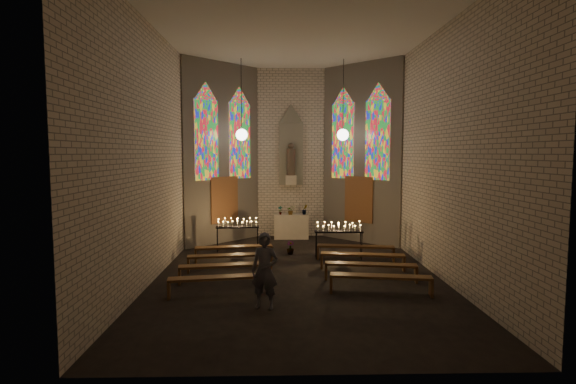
% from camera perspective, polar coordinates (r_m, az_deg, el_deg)
% --- Properties ---
extents(floor, '(12.00, 12.00, 0.00)m').
position_cam_1_polar(floor, '(13.32, 1.16, -10.34)').
color(floor, black).
rests_on(floor, ground).
extents(room, '(8.22, 12.43, 7.00)m').
position_cam_1_polar(room, '(16.22, 0.65, 5.67)').
color(room, beige).
rests_on(room, ground).
extents(altar, '(1.40, 0.60, 1.00)m').
position_cam_1_polar(altar, '(18.54, 0.41, -4.39)').
color(altar, beige).
rests_on(altar, ground).
extents(flower_vase_left, '(0.22, 0.18, 0.35)m').
position_cam_1_polar(flower_vase_left, '(18.39, -1.00, -2.34)').
color(flower_vase_left, '#4C723F').
rests_on(flower_vase_left, altar).
extents(flower_vase_center, '(0.41, 0.39, 0.36)m').
position_cam_1_polar(flower_vase_center, '(18.37, 0.34, -2.33)').
color(flower_vase_center, '#4C723F').
rests_on(flower_vase_center, altar).
extents(flower_vase_right, '(0.28, 0.25, 0.41)m').
position_cam_1_polar(flower_vase_right, '(18.41, 2.13, -2.24)').
color(flower_vase_right, '#4C723F').
rests_on(flower_vase_right, altar).
extents(aisle_flower_pot, '(0.29, 0.29, 0.45)m').
position_cam_1_polar(aisle_flower_pot, '(15.74, 0.29, -7.09)').
color(aisle_flower_pot, '#4C723F').
rests_on(aisle_flower_pot, ground).
extents(votive_stand_left, '(1.55, 0.47, 1.12)m').
position_cam_1_polar(votive_stand_left, '(16.18, -6.44, -4.13)').
color(votive_stand_left, black).
rests_on(votive_stand_left, ground).
extents(votive_stand_right, '(1.61, 0.43, 1.18)m').
position_cam_1_polar(votive_stand_right, '(15.05, 6.47, -4.66)').
color(votive_stand_right, black).
rests_on(votive_stand_right, ground).
extents(pew_left_0, '(2.54, 0.73, 0.48)m').
position_cam_1_polar(pew_left_0, '(14.90, -6.90, -7.17)').
color(pew_left_0, brown).
rests_on(pew_left_0, ground).
extents(pew_right_0, '(2.54, 0.73, 0.48)m').
position_cam_1_polar(pew_right_0, '(15.05, 8.56, -7.07)').
color(pew_right_0, brown).
rests_on(pew_right_0, ground).
extents(pew_left_1, '(2.54, 0.73, 0.48)m').
position_cam_1_polar(pew_left_1, '(13.73, -7.38, -8.23)').
color(pew_left_1, brown).
rests_on(pew_left_1, ground).
extents(pew_right_1, '(2.54, 0.73, 0.48)m').
position_cam_1_polar(pew_right_1, '(13.90, 9.42, -8.09)').
color(pew_right_1, brown).
rests_on(pew_right_1, ground).
extents(pew_left_2, '(2.54, 0.73, 0.48)m').
position_cam_1_polar(pew_left_2, '(12.58, -7.96, -9.47)').
color(pew_left_2, brown).
rests_on(pew_left_2, ground).
extents(pew_right_2, '(2.54, 0.73, 0.48)m').
position_cam_1_polar(pew_right_2, '(12.76, 10.45, -9.30)').
color(pew_right_2, brown).
rests_on(pew_right_2, ground).
extents(pew_left_3, '(2.54, 0.73, 0.48)m').
position_cam_1_polar(pew_left_3, '(11.43, -8.65, -10.97)').
color(pew_left_3, brown).
rests_on(pew_left_3, ground).
extents(pew_right_3, '(2.54, 0.73, 0.48)m').
position_cam_1_polar(pew_right_3, '(11.63, 11.68, -10.73)').
color(pew_right_3, brown).
rests_on(pew_right_3, ground).
extents(visitor, '(0.71, 0.56, 1.73)m').
position_cam_1_polar(visitor, '(10.32, -2.97, -9.95)').
color(visitor, '#4E4E59').
rests_on(visitor, ground).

